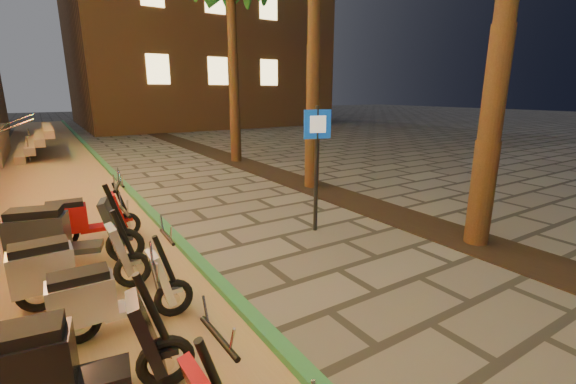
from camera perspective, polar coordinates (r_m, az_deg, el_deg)
parking_strip at (r=11.91m, az=-31.18°, el=-0.24°), size 3.40×60.00×0.01m
green_curb at (r=12.04m, az=-23.17°, el=1.07°), size 0.18×60.00×0.10m
planting_strip at (r=9.51m, az=10.60°, el=-1.60°), size 1.20×40.00×0.02m
pedestrian_sign at (r=7.20m, az=4.28°, el=5.96°), size 0.52×0.15×2.39m
scooter_6 at (r=3.84m, az=-30.52°, el=-21.02°), size 1.67×0.67×1.17m
scooter_7 at (r=4.76m, az=-25.32°, el=-13.90°), size 1.50×0.53×1.06m
scooter_8 at (r=5.63m, az=-30.00°, el=-9.65°), size 1.62×0.57×1.15m
scooter_9 at (r=6.67m, az=-30.70°, el=-5.52°), size 1.84×0.91×1.30m
scooter_10 at (r=7.65m, az=-28.21°, el=-3.58°), size 1.52×0.53×1.07m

